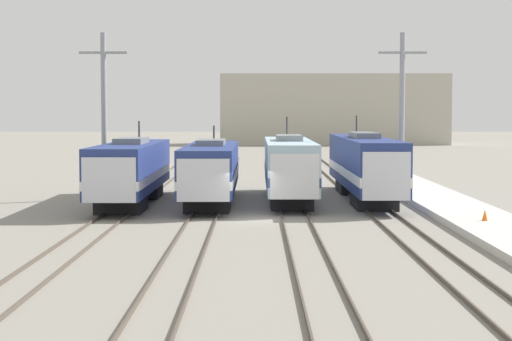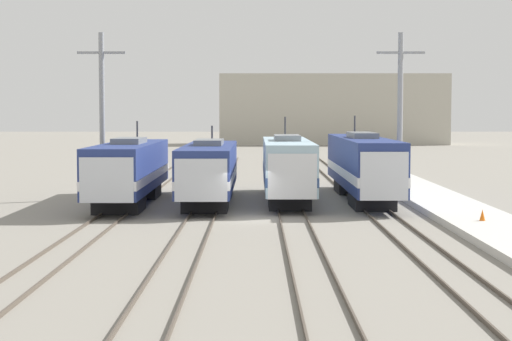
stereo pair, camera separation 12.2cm
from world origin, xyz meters
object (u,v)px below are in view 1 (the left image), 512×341
object	(u,v)px
locomotive_far_right	(364,166)
traffic_cone	(484,215)
locomotive_center_left	(210,171)
locomotive_far_left	(130,171)
catenary_tower_left	(103,113)
locomotive_center_right	(289,168)
catenary_tower_right	(401,113)

from	to	relation	value
locomotive_far_right	traffic_cone	bearing A→B (deg)	-72.12
locomotive_center_left	locomotive_far_left	bearing A→B (deg)	-174.06
locomotive_center_left	catenary_tower_left	size ratio (longest dim) A/B	1.51
locomotive_center_right	catenary_tower_left	bearing A→B (deg)	172.06
catenary_tower_left	traffic_cone	size ratio (longest dim) A/B	19.59
locomotive_far_right	catenary_tower_right	world-z (taller)	catenary_tower_right
locomotive_far_left	catenary_tower_right	world-z (taller)	catenary_tower_right
locomotive_center_left	traffic_cone	size ratio (longest dim) A/B	29.56
locomotive_far_left	locomotive_center_left	xyz separation A→B (m)	(4.92, 0.51, -0.06)
traffic_cone	locomotive_center_left	bearing A→B (deg)	142.02
locomotive_far_left	locomotive_far_right	xyz separation A→B (m)	(14.76, 2.70, 0.13)
locomotive_far_left	locomotive_center_right	distance (m)	10.02
locomotive_far_left	catenary_tower_left	distance (m)	5.49
locomotive_far_left	locomotive_center_left	size ratio (longest dim) A/B	1.00
locomotive_center_right	catenary_tower_right	size ratio (longest dim) A/B	1.52
locomotive_far_right	catenary_tower_left	size ratio (longest dim) A/B	1.79
catenary_tower_right	traffic_cone	size ratio (longest dim) A/B	19.59
catenary_tower_left	locomotive_far_right	bearing A→B (deg)	-2.97
locomotive_center_left	locomotive_center_right	world-z (taller)	locomotive_center_right
catenary_tower_right	traffic_cone	distance (m)	15.04
locomotive_far_right	traffic_cone	size ratio (longest dim) A/B	35.03
locomotive_center_right	catenary_tower_left	size ratio (longest dim) A/B	1.52
locomotive_far_left	catenary_tower_left	bearing A→B (deg)	121.66
locomotive_center_left	traffic_cone	xyz separation A→B (m)	(14.10, -11.00, -1.42)
catenary_tower_left	catenary_tower_right	size ratio (longest dim) A/B	1.00
catenary_tower_right	traffic_cone	xyz separation A→B (m)	(1.75, -14.07, -5.01)
locomotive_center_left	traffic_cone	bearing A→B (deg)	-37.98
locomotive_center_right	locomotive_far_right	distance (m)	4.99
locomotive_far_left	traffic_cone	distance (m)	21.77
locomotive_far_left	traffic_cone	size ratio (longest dim) A/B	29.69
locomotive_center_right	catenary_tower_left	world-z (taller)	catenary_tower_left
locomotive_center_right	traffic_cone	world-z (taller)	locomotive_center_right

